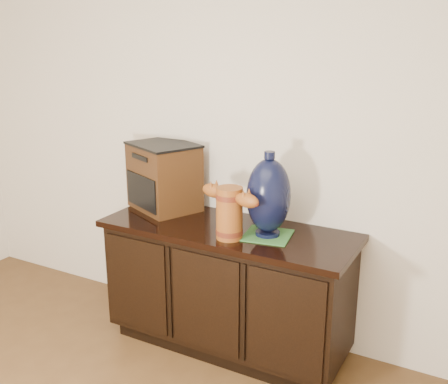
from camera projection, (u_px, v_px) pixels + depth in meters
The scene contains 6 objects.
sideboard at pixel (227, 286), 3.06m from camera, with size 1.46×0.56×0.75m.
terracotta_vessel at pixel (229, 210), 2.75m from camera, with size 0.40×0.18×0.28m.
tv_radio at pixel (164, 176), 3.23m from camera, with size 0.51×0.47×0.41m.
green_mat at pixel (268, 235), 2.83m from camera, with size 0.25×0.25×0.01m, color #357132.
lamp_base at pixel (269, 196), 2.77m from camera, with size 0.27×0.27×0.46m.
spray_can at pixel (266, 215), 2.91m from camera, with size 0.06×0.06×0.17m.
Camera 1 is at (1.31, -0.22, 1.79)m, focal length 42.00 mm.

